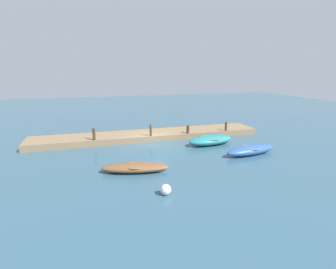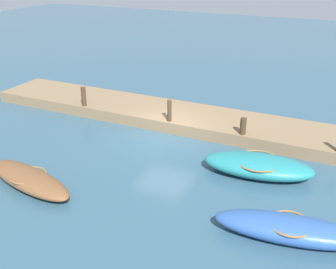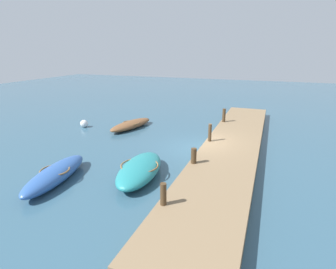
% 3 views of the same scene
% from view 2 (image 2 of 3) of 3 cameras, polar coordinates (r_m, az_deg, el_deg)
% --- Properties ---
extents(ground_plane, '(84.00, 84.00, 0.00)m').
position_cam_2_polar(ground_plane, '(19.00, -0.47, -0.29)').
color(ground_plane, '#33566B').
extents(dock_platform, '(21.61, 3.17, 0.57)m').
position_cam_2_polar(dock_platform, '(20.51, 1.88, 2.47)').
color(dock_platform, '#846B4C').
rests_on(dock_platform, ground_plane).
extents(rowboat_brown, '(4.55, 2.19, 0.59)m').
position_cam_2_polar(rowboat_brown, '(15.79, -19.15, -5.99)').
color(rowboat_brown, brown).
rests_on(rowboat_brown, ground_plane).
extents(motorboat_teal, '(4.42, 2.31, 0.80)m').
position_cam_2_polar(motorboat_teal, '(15.98, 12.65, -4.33)').
color(motorboat_teal, teal).
rests_on(motorboat_teal, ground_plane).
extents(rowboat_blue, '(4.64, 1.94, 0.74)m').
position_cam_2_polar(rowboat_blue, '(12.87, 16.80, -12.70)').
color(rowboat_blue, '#2D569E').
rests_on(rowboat_blue, ground_plane).
extents(mooring_post_mid_west, '(0.27, 0.27, 0.76)m').
position_cam_2_polar(mooring_post_mid_west, '(18.03, 10.61, 1.18)').
color(mooring_post_mid_west, '#47331E').
rests_on(mooring_post_mid_west, dock_platform).
extents(mooring_post_mid_east, '(0.20, 0.20, 1.07)m').
position_cam_2_polar(mooring_post_mid_east, '(19.09, 0.21, 3.43)').
color(mooring_post_mid_east, '#47331E').
rests_on(mooring_post_mid_east, dock_platform).
extents(mooring_post_east, '(0.24, 0.24, 1.01)m').
position_cam_2_polar(mooring_post_east, '(21.55, -11.87, 5.30)').
color(mooring_post_east, '#47331E').
rests_on(mooring_post_east, dock_platform).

